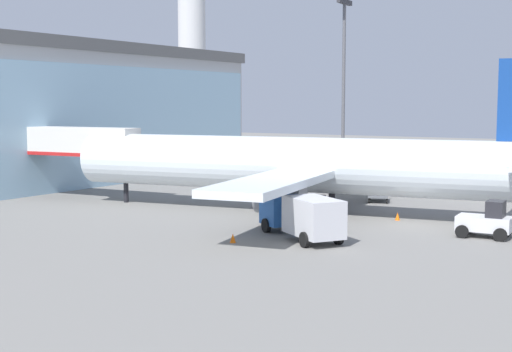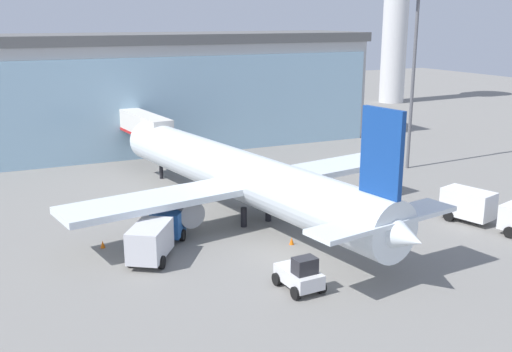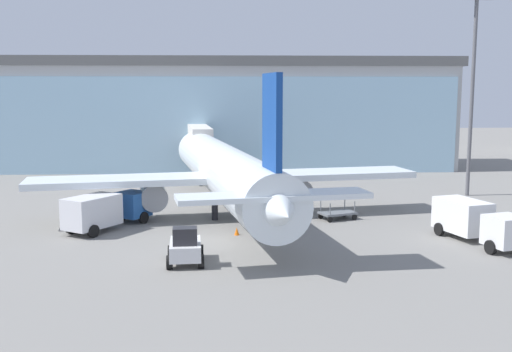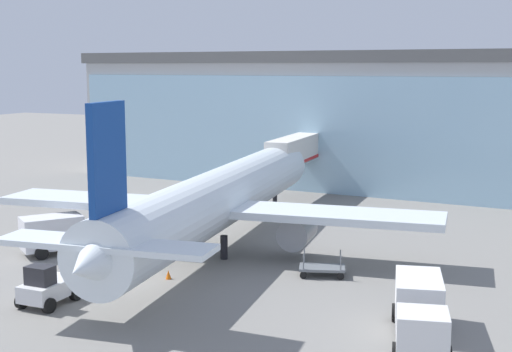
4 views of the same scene
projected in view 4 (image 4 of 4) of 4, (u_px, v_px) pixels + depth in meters
ground at (140, 284)px, 42.28m from camera, size 240.00×240.00×0.00m
terminal_building at (349, 119)px, 77.27m from camera, size 63.37×16.32×14.34m
jet_bridge at (297, 151)px, 68.83m from camera, size 3.22×12.54×6.11m
airplane at (218, 200)px, 49.58m from camera, size 31.25×38.67×11.09m
catering_truck at (72, 231)px, 49.34m from camera, size 6.03×7.22×2.65m
fuel_truck at (420, 310)px, 33.37m from camera, size 3.96×7.62×2.65m
baggage_cart at (322, 268)px, 43.75m from camera, size 3.17×2.43×1.50m
pushback_tug at (47, 287)px, 38.36m from camera, size 2.22×3.24×2.30m
safety_cone_nose at (168, 275)px, 43.16m from camera, size 0.36×0.36×0.55m
safety_cone_wingtip at (65, 234)px, 53.52m from camera, size 0.36×0.36×0.55m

